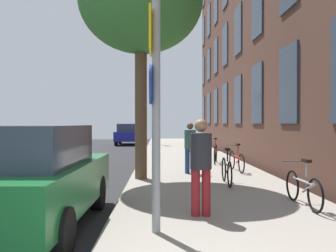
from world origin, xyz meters
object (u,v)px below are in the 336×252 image
pedestrian_1 (190,144)px  car_1 (128,134)px  car_0 (31,177)px  pedestrian_0 (201,161)px  bicycle_1 (227,170)px  tree_near (141,1)px  bicycle_0 (303,188)px  sign_post (154,98)px  bicycle_4 (193,149)px  bicycle_5 (191,146)px  traffic_light (154,109)px  bicycle_2 (237,160)px  bicycle_3 (215,153)px

pedestrian_1 → car_1: bearing=101.4°
pedestrian_1 → car_0: pedestrian_1 is taller
pedestrian_0 → bicycle_1: bearing=71.4°
bicycle_1 → pedestrian_0: pedestrian_0 is taller
tree_near → bicycle_0: bearing=-46.9°
sign_post → bicycle_4: (1.62, 11.06, -1.56)m
bicycle_5 → pedestrian_0: pedestrian_0 is taller
bicycle_5 → pedestrian_1: 7.71m
sign_post → bicycle_0: sign_post is taller
tree_near → pedestrian_0: 5.80m
bicycle_5 → traffic_light: bearing=106.2°
tree_near → bicycle_1: 5.19m
bicycle_4 → bicycle_5: (0.14, 2.40, -0.00)m
traffic_light → car_0: bearing=-94.6°
pedestrian_0 → car_1: size_ratio=0.39×
traffic_light → bicycle_2: bearing=-78.7°
car_0 → car_1: 21.87m
bicycle_0 → pedestrian_0: 2.14m
bicycle_3 → pedestrian_0: 7.97m
tree_near → bicycle_2: 5.66m
sign_post → bicycle_0: size_ratio=2.06×
bicycle_1 → bicycle_3: size_ratio=0.94×
bicycle_1 → pedestrian_0: bearing=-108.6°
bicycle_1 → car_0: car_0 is taller
bicycle_0 → bicycle_5: 12.04m
tree_near → bicycle_4: size_ratio=4.11×
sign_post → bicycle_1: sign_post is taller
pedestrian_0 → car_0: pedestrian_0 is taller
sign_post → car_0: size_ratio=0.84×
pedestrian_0 → pedestrian_1: pedestrian_0 is taller
bicycle_4 → car_0: size_ratio=0.40×
traffic_light → bicycle_5: (2.06, -7.09, -2.26)m
sign_post → car_1: 22.52m
car_0 → bicycle_2: bearing=52.2°
sign_post → car_0: 2.30m
sign_post → traffic_light: 20.56m
bicycle_0 → car_1: size_ratio=0.39×
bicycle_5 → car_1: 9.80m
car_0 → bicycle_0: bearing=11.7°
tree_near → pedestrian_1: (1.46, 0.95, -4.05)m
bicycle_2 → bicycle_1: bearing=-108.1°
bicycle_0 → bicycle_1: bicycle_1 is taller
tree_near → bicycle_4: tree_near is taller
bicycle_0 → bicycle_1: size_ratio=1.00×
pedestrian_1 → traffic_light: bearing=95.1°
tree_near → pedestrian_0: bearing=-73.3°
traffic_light → bicycle_5: traffic_light is taller
pedestrian_0 → sign_post: bearing=-131.6°
bicycle_1 → bicycle_5: bicycle_1 is taller
traffic_light → car_0: (-1.61, -20.05, -1.89)m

